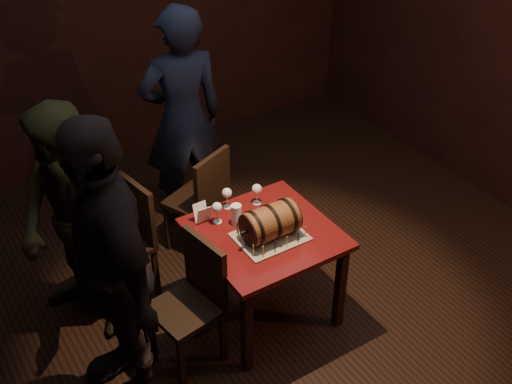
{
  "coord_description": "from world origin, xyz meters",
  "views": [
    {
      "loc": [
        -1.95,
        -2.96,
        3.43
      ],
      "look_at": [
        -0.05,
        0.05,
        0.95
      ],
      "focal_mm": 45.0,
      "sensor_mm": 36.0,
      "label": 1
    }
  ],
  "objects_px": {
    "person_left_front": "(109,267)",
    "barrel_cake": "(270,222)",
    "chair_left_rear": "(128,234)",
    "person_left_rear": "(75,227)",
    "wine_glass_right": "(257,190)",
    "pint_of_ale": "(236,215)",
    "pub_table": "(265,244)",
    "chair_back": "(203,197)",
    "chair_left_front": "(194,296)",
    "wine_glass_left": "(217,208)",
    "wine_glass_mid": "(227,194)",
    "person_back": "(183,120)"
  },
  "relations": [
    {
      "from": "pint_of_ale",
      "to": "pub_table",
      "type": "bearing_deg",
      "value": -57.7
    },
    {
      "from": "chair_left_front",
      "to": "person_left_front",
      "type": "bearing_deg",
      "value": 176.71
    },
    {
      "from": "person_left_rear",
      "to": "person_left_front",
      "type": "height_order",
      "value": "person_left_front"
    },
    {
      "from": "barrel_cake",
      "to": "chair_left_rear",
      "type": "height_order",
      "value": "barrel_cake"
    },
    {
      "from": "barrel_cake",
      "to": "chair_left_rear",
      "type": "relative_size",
      "value": 0.44
    },
    {
      "from": "chair_back",
      "to": "person_left_front",
      "type": "xyz_separation_m",
      "value": [
        -1.08,
        -0.92,
        0.46
      ]
    },
    {
      "from": "pub_table",
      "to": "wine_glass_right",
      "type": "relative_size",
      "value": 5.59
    },
    {
      "from": "wine_glass_mid",
      "to": "chair_left_front",
      "type": "xyz_separation_m",
      "value": [
        -0.51,
        -0.45,
        -0.34
      ]
    },
    {
      "from": "pub_table",
      "to": "person_back",
      "type": "distance_m",
      "value": 1.4
    },
    {
      "from": "person_back",
      "to": "person_left_rear",
      "type": "xyz_separation_m",
      "value": [
        -1.18,
        -0.78,
        -0.09
      ]
    },
    {
      "from": "person_left_front",
      "to": "barrel_cake",
      "type": "bearing_deg",
      "value": 89.48
    },
    {
      "from": "chair_left_rear",
      "to": "wine_glass_left",
      "type": "bearing_deg",
      "value": -45.15
    },
    {
      "from": "wine_glass_mid",
      "to": "chair_left_front",
      "type": "distance_m",
      "value": 0.76
    },
    {
      "from": "person_left_rear",
      "to": "wine_glass_right",
      "type": "bearing_deg",
      "value": 55.12
    },
    {
      "from": "wine_glass_left",
      "to": "pint_of_ale",
      "type": "relative_size",
      "value": 1.07
    },
    {
      "from": "person_left_rear",
      "to": "wine_glass_mid",
      "type": "bearing_deg",
      "value": 56.37
    },
    {
      "from": "barrel_cake",
      "to": "wine_glass_right",
      "type": "height_order",
      "value": "barrel_cake"
    },
    {
      "from": "pub_table",
      "to": "wine_glass_right",
      "type": "xyz_separation_m",
      "value": [
        0.13,
        0.3,
        0.23
      ]
    },
    {
      "from": "wine_glass_right",
      "to": "person_left_rear",
      "type": "xyz_separation_m",
      "value": [
        -1.22,
        0.28,
        -0.01
      ]
    },
    {
      "from": "barrel_cake",
      "to": "pub_table",
      "type": "bearing_deg",
      "value": 85.69
    },
    {
      "from": "pub_table",
      "to": "wine_glass_right",
      "type": "distance_m",
      "value": 0.4
    },
    {
      "from": "barrel_cake",
      "to": "pint_of_ale",
      "type": "relative_size",
      "value": 2.75
    },
    {
      "from": "wine_glass_left",
      "to": "wine_glass_mid",
      "type": "distance_m",
      "value": 0.18
    },
    {
      "from": "chair_left_front",
      "to": "person_left_rear",
      "type": "xyz_separation_m",
      "value": [
        -0.51,
        0.66,
        0.34
      ]
    },
    {
      "from": "pint_of_ale",
      "to": "person_left_front",
      "type": "bearing_deg",
      "value": -166.99
    },
    {
      "from": "wine_glass_right",
      "to": "chair_back",
      "type": "distance_m",
      "value": 0.68
    },
    {
      "from": "wine_glass_mid",
      "to": "pint_of_ale",
      "type": "bearing_deg",
      "value": -101.41
    },
    {
      "from": "chair_left_rear",
      "to": "person_left_rear",
      "type": "height_order",
      "value": "person_left_rear"
    },
    {
      "from": "barrel_cake",
      "to": "person_left_front",
      "type": "distance_m",
      "value": 1.09
    },
    {
      "from": "wine_glass_right",
      "to": "chair_back",
      "type": "height_order",
      "value": "chair_back"
    },
    {
      "from": "chair_left_rear",
      "to": "person_back",
      "type": "relative_size",
      "value": 0.49
    },
    {
      "from": "chair_back",
      "to": "person_left_rear",
      "type": "height_order",
      "value": "person_left_rear"
    },
    {
      "from": "wine_glass_mid",
      "to": "person_left_rear",
      "type": "bearing_deg",
      "value": 168.24
    },
    {
      "from": "chair_back",
      "to": "person_back",
      "type": "height_order",
      "value": "person_back"
    },
    {
      "from": "barrel_cake",
      "to": "pint_of_ale",
      "type": "bearing_deg",
      "value": 113.28
    },
    {
      "from": "pint_of_ale",
      "to": "chair_back",
      "type": "height_order",
      "value": "chair_back"
    },
    {
      "from": "chair_left_front",
      "to": "person_left_rear",
      "type": "bearing_deg",
      "value": 127.53
    },
    {
      "from": "wine_glass_right",
      "to": "person_left_front",
      "type": "distance_m",
      "value": 1.27
    },
    {
      "from": "pint_of_ale",
      "to": "chair_left_rear",
      "type": "distance_m",
      "value": 0.86
    },
    {
      "from": "pub_table",
      "to": "person_left_rear",
      "type": "bearing_deg",
      "value": 151.91
    },
    {
      "from": "barrel_cake",
      "to": "chair_back",
      "type": "relative_size",
      "value": 0.44
    },
    {
      "from": "person_left_rear",
      "to": "barrel_cake",
      "type": "bearing_deg",
      "value": 37.06
    },
    {
      "from": "chair_back",
      "to": "barrel_cake",
      "type": "bearing_deg",
      "value": -89.57
    },
    {
      "from": "pint_of_ale",
      "to": "person_back",
      "type": "distance_m",
      "value": 1.21
    },
    {
      "from": "chair_left_front",
      "to": "barrel_cake",
      "type": "bearing_deg",
      "value": 0.29
    },
    {
      "from": "wine_glass_right",
      "to": "person_left_rear",
      "type": "height_order",
      "value": "person_left_rear"
    },
    {
      "from": "wine_glass_left",
      "to": "chair_left_rear",
      "type": "xyz_separation_m",
      "value": [
        -0.48,
        0.48,
        -0.35
      ]
    },
    {
      "from": "barrel_cake",
      "to": "person_left_rear",
      "type": "bearing_deg",
      "value": 148.93
    },
    {
      "from": "chair_left_rear",
      "to": "person_back",
      "type": "bearing_deg",
      "value": 38.25
    },
    {
      "from": "person_back",
      "to": "wine_glass_left",
      "type": "bearing_deg",
      "value": 83.63
    }
  ]
}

